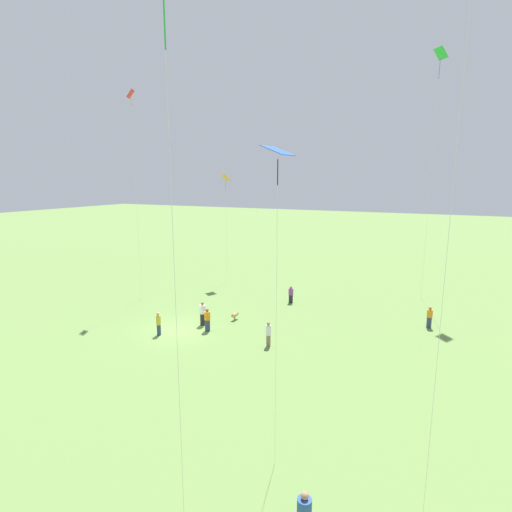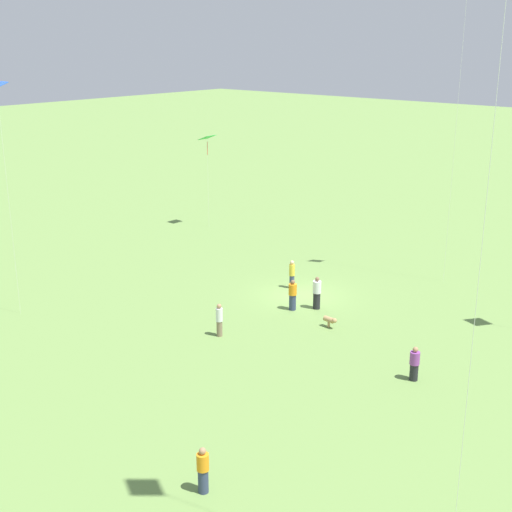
{
  "view_description": "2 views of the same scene",
  "coord_description": "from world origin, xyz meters",
  "px_view_note": "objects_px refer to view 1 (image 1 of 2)",
  "views": [
    {
      "loc": [
        23.06,
        17.62,
        11.19
      ],
      "look_at": [
        -0.52,
        6.35,
        6.17
      ],
      "focal_mm": 28.0,
      "sensor_mm": 36.0,
      "label": 1
    },
    {
      "loc": [
        -23.43,
        31.35,
        14.55
      ],
      "look_at": [
        -1.44,
        5.76,
        4.08
      ],
      "focal_mm": 50.0,
      "sensor_mm": 36.0,
      "label": 2
    }
  ],
  "objects_px": {
    "person_4": "(203,314)",
    "kite_2": "(226,181)",
    "kite_1": "(164,6)",
    "kite_0": "(131,109)",
    "dog_0": "(235,315)",
    "person_3": "(207,320)",
    "person_6": "(429,317)",
    "person_0": "(159,324)",
    "kite_4": "(278,164)",
    "kite_6": "(440,66)",
    "person_5": "(268,334)",
    "person_2": "(291,295)"
  },
  "relations": [
    {
      "from": "person_2",
      "to": "person_6",
      "type": "relative_size",
      "value": 0.95
    },
    {
      "from": "person_0",
      "to": "person_2",
      "type": "xyz_separation_m",
      "value": [
        -11.44,
        5.95,
        -0.11
      ]
    },
    {
      "from": "person_6",
      "to": "kite_2",
      "type": "xyz_separation_m",
      "value": [
        -5.87,
        -21.13,
        10.18
      ]
    },
    {
      "from": "person_4",
      "to": "kite_6",
      "type": "height_order",
      "value": "kite_6"
    },
    {
      "from": "person_6",
      "to": "kite_1",
      "type": "xyz_separation_m",
      "value": [
        24.21,
        -5.35,
        14.06
      ]
    },
    {
      "from": "person_0",
      "to": "kite_4",
      "type": "relative_size",
      "value": 0.14
    },
    {
      "from": "person_5",
      "to": "person_6",
      "type": "height_order",
      "value": "person_5"
    },
    {
      "from": "person_3",
      "to": "person_0",
      "type": "bearing_deg",
      "value": 14.57
    },
    {
      "from": "person_0",
      "to": "person_2",
      "type": "relative_size",
      "value": 1.1
    },
    {
      "from": "person_4",
      "to": "person_6",
      "type": "xyz_separation_m",
      "value": [
        -6.98,
        15.98,
        -0.09
      ]
    },
    {
      "from": "person_0",
      "to": "dog_0",
      "type": "relative_size",
      "value": 2.21
    },
    {
      "from": "kite_1",
      "to": "kite_6",
      "type": "distance_m",
      "value": 33.31
    },
    {
      "from": "kite_0",
      "to": "kite_4",
      "type": "distance_m",
      "value": 25.7
    },
    {
      "from": "person_0",
      "to": "kite_0",
      "type": "xyz_separation_m",
      "value": [
        -6.33,
        -7.15,
        16.33
      ]
    },
    {
      "from": "person_3",
      "to": "kite_0",
      "type": "relative_size",
      "value": 0.09
    },
    {
      "from": "person_6",
      "to": "kite_6",
      "type": "height_order",
      "value": "kite_6"
    },
    {
      "from": "kite_0",
      "to": "kite_6",
      "type": "bearing_deg",
      "value": 136.74
    },
    {
      "from": "kite_6",
      "to": "dog_0",
      "type": "relative_size",
      "value": 28.37
    },
    {
      "from": "person_3",
      "to": "person_6",
      "type": "xyz_separation_m",
      "value": [
        -7.89,
        14.97,
        -0.03
      ]
    },
    {
      "from": "person_2",
      "to": "person_5",
      "type": "distance_m",
      "value": 10.03
    },
    {
      "from": "kite_4",
      "to": "kite_6",
      "type": "distance_m",
      "value": 28.9
    },
    {
      "from": "person_6",
      "to": "kite_1",
      "type": "bearing_deg",
      "value": 27.25
    },
    {
      "from": "kite_0",
      "to": "kite_2",
      "type": "bearing_deg",
      "value": 178.58
    },
    {
      "from": "person_3",
      "to": "person_6",
      "type": "bearing_deg",
      "value": -176.13
    },
    {
      "from": "kite_2",
      "to": "kite_4",
      "type": "distance_m",
      "value": 29.62
    },
    {
      "from": "person_5",
      "to": "dog_0",
      "type": "height_order",
      "value": "person_5"
    },
    {
      "from": "person_3",
      "to": "kite_0",
      "type": "height_order",
      "value": "kite_0"
    },
    {
      "from": "person_4",
      "to": "kite_2",
      "type": "xyz_separation_m",
      "value": [
        -12.84,
        -5.15,
        10.09
      ]
    },
    {
      "from": "person_4",
      "to": "person_5",
      "type": "xyz_separation_m",
      "value": [
        1.49,
        6.26,
        -0.04
      ]
    },
    {
      "from": "kite_6",
      "to": "dog_0",
      "type": "distance_m",
      "value": 27.64
    },
    {
      "from": "kite_6",
      "to": "kite_2",
      "type": "bearing_deg",
      "value": 101.31
    },
    {
      "from": "kite_4",
      "to": "kite_6",
      "type": "relative_size",
      "value": 0.55
    },
    {
      "from": "person_2",
      "to": "person_6",
      "type": "xyz_separation_m",
      "value": [
        1.34,
        11.79,
        0.05
      ]
    },
    {
      "from": "person_4",
      "to": "dog_0",
      "type": "distance_m",
      "value": 2.79
    },
    {
      "from": "person_0",
      "to": "kite_2",
      "type": "distance_m",
      "value": 19.2
    },
    {
      "from": "person_3",
      "to": "kite_6",
      "type": "relative_size",
      "value": 0.08
    },
    {
      "from": "kite_1",
      "to": "kite_4",
      "type": "relative_size",
      "value": 1.29
    },
    {
      "from": "person_0",
      "to": "kite_6",
      "type": "relative_size",
      "value": 0.08
    },
    {
      "from": "kite_2",
      "to": "dog_0",
      "type": "xyz_separation_m",
      "value": [
        10.71,
        6.88,
        -10.59
      ]
    },
    {
      "from": "person_5",
      "to": "dog_0",
      "type": "relative_size",
      "value": 2.2
    },
    {
      "from": "person_4",
      "to": "kite_0",
      "type": "relative_size",
      "value": 0.1
    },
    {
      "from": "person_2",
      "to": "kite_4",
      "type": "xyz_separation_m",
      "value": [
        20.22,
        6.94,
        10.93
      ]
    },
    {
      "from": "kite_1",
      "to": "person_2",
      "type": "bearing_deg",
      "value": -15.53
    },
    {
      "from": "person_3",
      "to": "kite_1",
      "type": "height_order",
      "value": "kite_1"
    },
    {
      "from": "person_0",
      "to": "person_5",
      "type": "distance_m",
      "value": 8.19
    },
    {
      "from": "kite_1",
      "to": "kite_2",
      "type": "xyz_separation_m",
      "value": [
        -30.07,
        -15.79,
        -3.88
      ]
    },
    {
      "from": "person_3",
      "to": "kite_4",
      "type": "xyz_separation_m",
      "value": [
        10.99,
        10.12,
        10.85
      ]
    },
    {
      "from": "kite_0",
      "to": "kite_4",
      "type": "relative_size",
      "value": 1.52
    },
    {
      "from": "kite_2",
      "to": "kite_1",
      "type": "bearing_deg",
      "value": -162.2
    },
    {
      "from": "person_2",
      "to": "person_5",
      "type": "xyz_separation_m",
      "value": [
        9.81,
        2.07,
        0.1
      ]
    }
  ]
}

